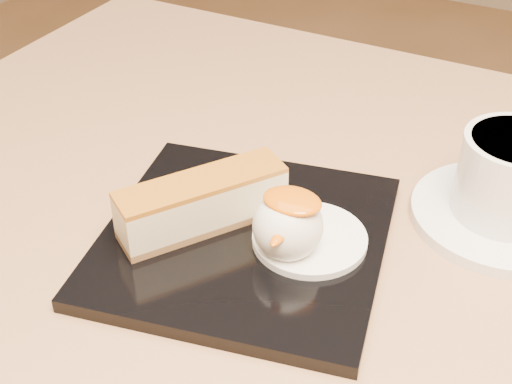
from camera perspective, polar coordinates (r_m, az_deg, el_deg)
The scene contains 8 objects.
table at distance 0.70m, azimuth -1.94°, elevation -13.18°, with size 0.80×0.80×0.72m.
dessert_plate at distance 0.57m, azimuth -0.94°, elevation -3.81°, with size 0.22×0.22×0.01m, color black.
cheesecake at distance 0.56m, azimuth -4.33°, elevation -0.85°, with size 0.11×0.13×0.04m.
cream_smear at distance 0.56m, azimuth 4.32°, elevation -3.75°, with size 0.09×0.09×0.01m, color white.
ice_cream_scoop at distance 0.53m, azimuth 2.56°, elevation -2.72°, with size 0.05×0.05×0.05m, color white.
mango_sauce at distance 0.52m, azimuth 2.92°, elevation -0.71°, with size 0.05×0.03×0.01m, color #D86006.
mint_sprig at distance 0.58m, azimuth 2.71°, elevation -1.20°, with size 0.03×0.02×0.00m.
saucer at distance 0.63m, azimuth 19.03°, elevation -1.78°, with size 0.15×0.15×0.01m, color white.
Camera 1 is at (0.23, -0.39, 1.09)m, focal length 50.00 mm.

